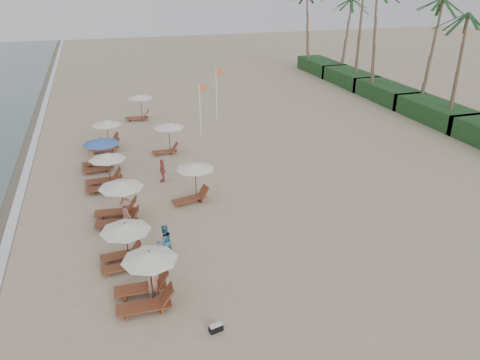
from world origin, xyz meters
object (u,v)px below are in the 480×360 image
object	(u,v)px
lounger_station_2	(117,203)
inland_station_2	(139,105)
beachgoer_mid_a	(165,241)
beachgoer_far_b	(90,155)
inland_station_0	(193,178)
duffel_bag	(216,328)
beachgoer_near	(153,281)
beachgoer_far_a	(162,171)
beachgoer_mid_b	(127,214)
lounger_station_4	(99,153)
lounger_station_1	(123,243)
flag_pole_near	(200,107)
inland_station_1	(167,133)
lounger_station_0	(144,280)
lounger_station_3	(104,172)
lounger_station_5	(104,137)

from	to	relation	value
lounger_station_2	inland_station_2	distance (m)	18.73
beachgoer_mid_a	beachgoer_far_b	bearing A→B (deg)	-98.43
inland_station_0	lounger_station_2	bearing A→B (deg)	-162.92
beachgoer_mid_a	beachgoer_far_b	size ratio (longest dim) A/B	0.99
duffel_bag	beachgoer_near	bearing A→B (deg)	125.81
beachgoer_far_b	duffel_bag	size ratio (longest dim) A/B	2.94
beachgoer_far_a	beachgoer_mid_b	bearing A→B (deg)	-9.67
inland_station_0	duffel_bag	size ratio (longest dim) A/B	4.91
lounger_station_4	beachgoer_far_b	distance (m)	0.98
lounger_station_1	beachgoer_mid_a	world-z (taller)	lounger_station_1
lounger_station_4	beachgoer_far_a	xyz separation A→B (m)	(3.68, -3.27, -0.36)
inland_station_2	flag_pole_near	distance (m)	7.18
inland_station_1	beachgoer_near	world-z (taller)	inland_station_1
flag_pole_near	lounger_station_4	bearing A→B (deg)	-147.89
flag_pole_near	lounger_station_0	bearing A→B (deg)	-108.85
lounger_station_0	lounger_station_3	bearing A→B (deg)	95.09
beachgoer_far_a	duffel_bag	distance (m)	13.97
lounger_station_0	inland_station_1	xyz separation A→B (m)	(3.56, 16.49, 0.43)
beachgoer_mid_a	duffel_bag	xyz separation A→B (m)	(0.99, -5.50, -0.66)
lounger_station_0	inland_station_0	world-z (taller)	lounger_station_0
lounger_station_2	beachgoer_mid_a	distance (m)	4.38
beachgoer_far_a	beachgoer_far_b	distance (m)	5.84
lounger_station_1	lounger_station_4	size ratio (longest dim) A/B	0.90
lounger_station_4	lounger_station_5	world-z (taller)	lounger_station_5
lounger_station_5	flag_pole_near	size ratio (longest dim) A/B	0.65
inland_station_0	beachgoer_far_b	bearing A→B (deg)	127.36
inland_station_2	lounger_station_3	bearing A→B (deg)	-104.25
lounger_station_3	beachgoer_far_b	bearing A→B (deg)	100.98
lounger_station_5	flag_pole_near	bearing A→B (deg)	9.32
lounger_station_0	lounger_station_5	world-z (taller)	lounger_station_0
lounger_station_3	lounger_station_4	world-z (taller)	lounger_station_3
lounger_station_5	beachgoer_near	xyz separation A→B (m)	(1.12, -18.39, -0.22)
inland_station_0	lounger_station_0	bearing A→B (deg)	-113.83
beachgoer_mid_a	beachgoer_far_b	xyz separation A→B (m)	(-3.05, 12.48, 0.01)
lounger_station_5	inland_station_0	bearing A→B (deg)	-66.40
lounger_station_0	lounger_station_4	bearing A→B (deg)	94.82
lounger_station_3	inland_station_2	size ratio (longest dim) A/B	0.97
inland_station_1	lounger_station_5	bearing A→B (deg)	154.04
lounger_station_5	beachgoer_near	bearing A→B (deg)	-86.50
inland_station_0	beachgoer_mid_b	size ratio (longest dim) A/B	1.65
inland_station_2	beachgoer_near	xyz separation A→B (m)	(-2.15, -25.32, -0.59)
lounger_station_0	beachgoer_near	xyz separation A→B (m)	(0.35, 0.21, -0.28)
beachgoer_mid_b	flag_pole_near	xyz separation A→B (m)	(6.95, 13.56, 1.48)
beachgoer_near	beachgoer_mid_a	distance (m)	3.01
lounger_station_0	inland_station_0	xyz separation A→B (m)	(3.69, 8.36, 0.33)
flag_pole_near	lounger_station_5	bearing A→B (deg)	-170.68
inland_station_1	flag_pole_near	size ratio (longest dim) A/B	0.61
inland_station_0	beachgoer_mid_a	size ratio (longest dim) A/B	1.70
beachgoer_mid_b	lounger_station_1	bearing A→B (deg)	147.54
beachgoer_far_a	lounger_station_3	bearing A→B (deg)	-74.60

